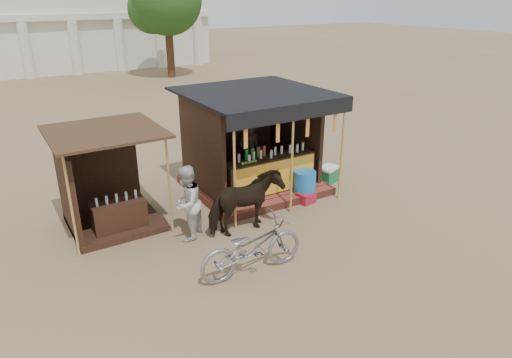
{
  "coord_description": "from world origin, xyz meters",
  "views": [
    {
      "loc": [
        -5.22,
        -6.88,
        5.18
      ],
      "look_at": [
        0.0,
        1.6,
        1.1
      ],
      "focal_mm": 32.0,
      "sensor_mm": 36.0,
      "label": 1
    }
  ],
  "objects": [
    {
      "name": "bystander",
      "position": [
        -1.75,
        1.69,
        0.86
      ],
      "size": [
        1.06,
        1.05,
        1.73
      ],
      "primitive_type": "imported",
      "rotation": [
        0.0,
        0.0,
        3.89
      ],
      "color": "#BBBAB5",
      "rests_on": "ground"
    },
    {
      "name": "cooler",
      "position": [
        3.11,
        2.6,
        0.23
      ],
      "size": [
        0.75,
        0.63,
        0.46
      ],
      "color": "#186F36",
      "rests_on": "ground"
    },
    {
      "name": "main_stall",
      "position": [
        1.0,
        3.36,
        1.02
      ],
      "size": [
        3.6,
        3.61,
        2.78
      ],
      "color": "brown",
      "rests_on": "ground"
    },
    {
      "name": "red_crate",
      "position": [
        1.67,
        1.79,
        0.14
      ],
      "size": [
        0.46,
        0.45,
        0.28
      ],
      "primitive_type": "cube",
      "rotation": [
        0.0,
        0.0,
        0.15
      ],
      "color": "maroon",
      "rests_on": "ground"
    },
    {
      "name": "secondary_stall",
      "position": [
        -3.17,
        3.24,
        0.85
      ],
      "size": [
        2.4,
        2.4,
        2.38
      ],
      "color": "#361F13",
      "rests_on": "ground"
    },
    {
      "name": "tree",
      "position": [
        5.81,
        22.14,
        4.63
      ],
      "size": [
        4.5,
        4.4,
        7.0
      ],
      "color": "#382314",
      "rests_on": "ground"
    },
    {
      "name": "blue_barrel",
      "position": [
        1.78,
        2.0,
        0.4
      ],
      "size": [
        0.6,
        0.6,
        0.79
      ],
      "primitive_type": "cylinder",
      "rotation": [
        0.0,
        0.0,
        0.04
      ],
      "color": "blue",
      "rests_on": "ground"
    },
    {
      "name": "motorbike",
      "position": [
        -1.24,
        -0.26,
        0.58
      ],
      "size": [
        2.23,
        0.86,
        1.15
      ],
      "primitive_type": "imported",
      "rotation": [
        0.0,
        0.0,
        1.53
      ],
      "color": "gray",
      "rests_on": "ground"
    },
    {
      "name": "cow",
      "position": [
        -0.5,
        1.24,
        0.73
      ],
      "size": [
        1.78,
        0.88,
        1.47
      ],
      "primitive_type": "imported",
      "rotation": [
        0.0,
        0.0,
        1.62
      ],
      "color": "black",
      "rests_on": "ground"
    },
    {
      "name": "background_building",
      "position": [
        -2.0,
        29.94,
        3.98
      ],
      "size": [
        26.0,
        7.45,
        8.18
      ],
      "color": "silver",
      "rests_on": "ground"
    },
    {
      "name": "ground",
      "position": [
        0.0,
        0.0,
        0.0
      ],
      "size": [
        120.0,
        120.0,
        0.0
      ],
      "primitive_type": "plane",
      "color": "#846B4C",
      "rests_on": "ground"
    }
  ]
}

